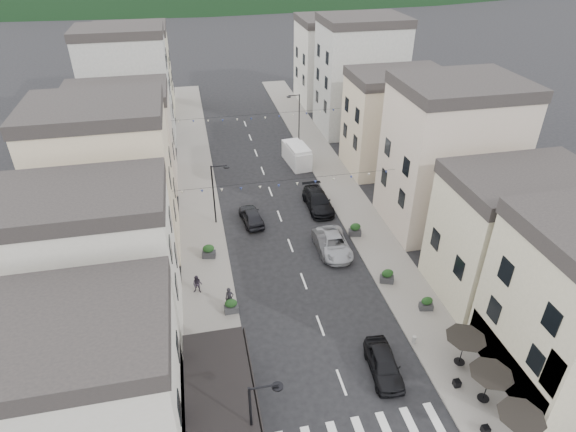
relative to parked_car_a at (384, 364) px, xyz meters
name	(u,v)px	position (x,y,z in m)	size (l,w,h in m)	color
sidewalk_left	(198,194)	(-10.30, 25.79, -0.69)	(4.00, 76.00, 0.12)	slate
sidewalk_right	(336,180)	(4.70, 25.79, -0.69)	(4.00, 76.00, 0.12)	slate
boutique_building	(58,398)	(-18.30, -1.21, 3.25)	(12.00, 8.00, 8.00)	beige
boutique_awning	(223,382)	(-10.05, -1.21, 2.37)	(3.77, 7.50, 3.28)	black
buildings_row_left	(122,124)	(-17.30, 31.54, 5.37)	(10.20, 54.16, 14.00)	beige
buildings_row_right	(386,107)	(11.70, 30.39, 5.57)	(10.20, 54.16, 14.50)	#B6B090
cafe_terrace	(490,377)	(4.90, -3.41, 1.61)	(2.50, 8.10, 2.53)	black
streetlamp_left_near	(257,418)	(-8.62, -4.21, 2.95)	(1.70, 0.56, 6.00)	black
streetlamp_left_far	(216,189)	(-8.62, 19.79, 2.95)	(1.70, 0.56, 6.00)	black
streetlamp_right_far	(297,112)	(3.02, 37.79, 2.95)	(1.70, 0.56, 6.00)	black
bollards	(344,384)	(-2.80, -0.71, -0.33)	(11.66, 10.26, 0.60)	gray
bunting_near	(288,184)	(-2.80, 15.79, 4.90)	(19.00, 0.28, 0.62)	black
bunting_far	(258,117)	(-2.80, 31.79, 4.90)	(19.00, 0.28, 0.62)	black
parked_car_a	(384,364)	(0.00, 0.00, 0.00)	(1.77, 4.39, 1.50)	black
parked_car_b	(325,244)	(0.00, 13.49, -0.06)	(1.45, 4.17, 1.37)	#353537
parked_car_c	(334,244)	(0.69, 13.22, -0.02)	(2.42, 5.26, 1.46)	#9C9EA5
parked_car_d	(318,201)	(1.21, 20.54, 0.06)	(2.25, 5.54, 1.61)	black
parked_car_e	(251,216)	(-5.60, 19.25, -0.02)	(1.72, 4.27, 1.46)	black
delivery_van	(297,154)	(1.41, 30.74, 0.46)	(2.58, 5.31, 2.45)	silver
pedestrian_a	(230,298)	(-8.84, 7.90, 0.24)	(0.63, 0.41, 1.73)	black
pedestrian_b	(197,284)	(-11.06, 10.06, 0.14)	(0.75, 0.58, 1.54)	#26202A
planter_la	(231,306)	(-8.80, 7.35, -0.06)	(1.04, 0.58, 1.16)	#313234
planter_lb	(209,251)	(-9.92, 14.41, -0.03)	(1.20, 0.81, 1.24)	#2A2A2D
planter_ra	(427,303)	(5.18, 4.70, -0.10)	(1.07, 0.72, 1.09)	#2F3032
planter_rb	(387,276)	(3.53, 8.21, -0.05)	(1.21, 0.92, 1.20)	#2F3032
planter_rc	(355,230)	(3.20, 15.00, -0.03)	(1.21, 0.85, 1.23)	#2F2F32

